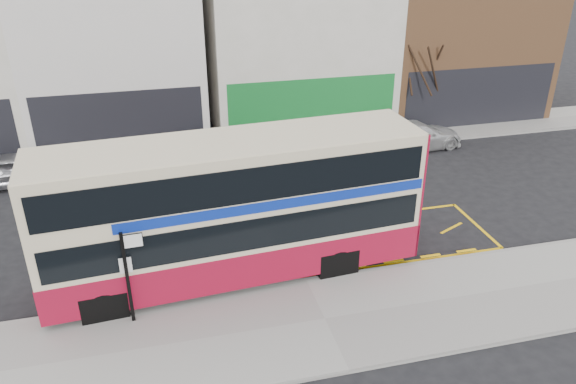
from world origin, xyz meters
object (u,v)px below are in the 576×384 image
object	(u,v)px
car_white	(416,135)
car_grey	(219,150)
street_tree_right	(422,54)
double_decker_bus	(235,208)
bus_stop_post	(128,268)
car_silver	(11,170)

from	to	relation	value
car_white	car_grey	bearing A→B (deg)	82.18
car_white	street_tree_right	bearing A→B (deg)	-31.09
double_decker_bus	street_tree_right	world-z (taller)	street_tree_right
bus_stop_post	car_silver	xyz separation A→B (m)	(-4.90, 10.37, -1.14)
car_silver	car_white	bearing A→B (deg)	-98.68
car_grey	street_tree_right	size ratio (longest dim) A/B	0.71
double_decker_bus	car_white	bearing A→B (deg)	35.91
car_silver	car_grey	world-z (taller)	car_silver
double_decker_bus	car_white	distance (m)	13.20
car_white	car_silver	bearing A→B (deg)	83.33
bus_stop_post	car_grey	bearing A→B (deg)	67.36
car_white	street_tree_right	xyz separation A→B (m)	(1.06, 2.24, 3.31)
double_decker_bus	car_silver	distance (m)	11.93
car_white	street_tree_right	size ratio (longest dim) A/B	0.79
car_white	street_tree_right	distance (m)	4.13
bus_stop_post	double_decker_bus	bearing A→B (deg)	25.41
street_tree_right	bus_stop_post	bearing A→B (deg)	-138.98
bus_stop_post	car_white	world-z (taller)	bus_stop_post
car_silver	street_tree_right	bearing A→B (deg)	-91.93
double_decker_bus	car_white	world-z (taller)	double_decker_bus
street_tree_right	car_grey	bearing A→B (deg)	-169.63
double_decker_bus	car_silver	size ratio (longest dim) A/B	2.81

